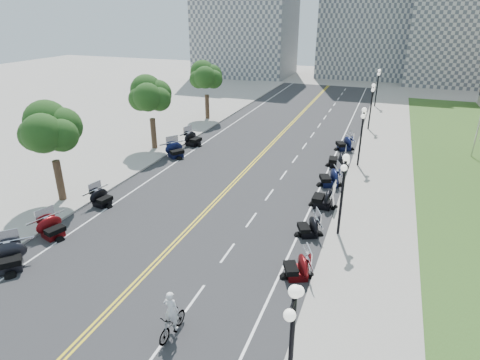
% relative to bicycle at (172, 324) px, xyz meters
% --- Properties ---
extents(ground, '(160.00, 160.00, 0.00)m').
position_rel_bicycle_xyz_m(ground, '(-3.35, 6.33, -0.56)').
color(ground, gray).
extents(road, '(16.00, 90.00, 0.01)m').
position_rel_bicycle_xyz_m(road, '(-3.35, 16.33, -0.56)').
color(road, '#333335').
rests_on(road, ground).
extents(centerline_yellow_a, '(0.12, 90.00, 0.00)m').
position_rel_bicycle_xyz_m(centerline_yellow_a, '(-3.47, 16.33, -0.55)').
color(centerline_yellow_a, yellow).
rests_on(centerline_yellow_a, road).
extents(centerline_yellow_b, '(0.12, 90.00, 0.00)m').
position_rel_bicycle_xyz_m(centerline_yellow_b, '(-3.23, 16.33, -0.55)').
color(centerline_yellow_b, yellow).
rests_on(centerline_yellow_b, road).
extents(edge_line_north, '(0.12, 90.00, 0.00)m').
position_rel_bicycle_xyz_m(edge_line_north, '(3.05, 16.33, -0.55)').
color(edge_line_north, white).
rests_on(edge_line_north, road).
extents(edge_line_south, '(0.12, 90.00, 0.00)m').
position_rel_bicycle_xyz_m(edge_line_south, '(-9.75, 16.33, -0.55)').
color(edge_line_south, white).
rests_on(edge_line_south, road).
extents(lane_dash_5, '(0.12, 2.00, 0.00)m').
position_rel_bicycle_xyz_m(lane_dash_5, '(-0.15, 2.33, -0.55)').
color(lane_dash_5, white).
rests_on(lane_dash_5, road).
extents(lane_dash_6, '(0.12, 2.00, 0.00)m').
position_rel_bicycle_xyz_m(lane_dash_6, '(-0.15, 6.33, -0.55)').
color(lane_dash_6, white).
rests_on(lane_dash_6, road).
extents(lane_dash_7, '(0.12, 2.00, 0.00)m').
position_rel_bicycle_xyz_m(lane_dash_7, '(-0.15, 10.33, -0.55)').
color(lane_dash_7, white).
rests_on(lane_dash_7, road).
extents(lane_dash_8, '(0.12, 2.00, 0.00)m').
position_rel_bicycle_xyz_m(lane_dash_8, '(-0.15, 14.33, -0.55)').
color(lane_dash_8, white).
rests_on(lane_dash_8, road).
extents(lane_dash_9, '(0.12, 2.00, 0.00)m').
position_rel_bicycle_xyz_m(lane_dash_9, '(-0.15, 18.33, -0.55)').
color(lane_dash_9, white).
rests_on(lane_dash_9, road).
extents(lane_dash_10, '(0.12, 2.00, 0.00)m').
position_rel_bicycle_xyz_m(lane_dash_10, '(-0.15, 22.33, -0.55)').
color(lane_dash_10, white).
rests_on(lane_dash_10, road).
extents(lane_dash_11, '(0.12, 2.00, 0.00)m').
position_rel_bicycle_xyz_m(lane_dash_11, '(-0.15, 26.33, -0.55)').
color(lane_dash_11, white).
rests_on(lane_dash_11, road).
extents(lane_dash_12, '(0.12, 2.00, 0.00)m').
position_rel_bicycle_xyz_m(lane_dash_12, '(-0.15, 30.33, -0.55)').
color(lane_dash_12, white).
rests_on(lane_dash_12, road).
extents(lane_dash_13, '(0.12, 2.00, 0.00)m').
position_rel_bicycle_xyz_m(lane_dash_13, '(-0.15, 34.33, -0.55)').
color(lane_dash_13, white).
rests_on(lane_dash_13, road).
extents(lane_dash_14, '(0.12, 2.00, 0.00)m').
position_rel_bicycle_xyz_m(lane_dash_14, '(-0.15, 38.33, -0.55)').
color(lane_dash_14, white).
rests_on(lane_dash_14, road).
extents(lane_dash_15, '(0.12, 2.00, 0.00)m').
position_rel_bicycle_xyz_m(lane_dash_15, '(-0.15, 42.33, -0.55)').
color(lane_dash_15, white).
rests_on(lane_dash_15, road).
extents(lane_dash_16, '(0.12, 2.00, 0.00)m').
position_rel_bicycle_xyz_m(lane_dash_16, '(-0.15, 46.33, -0.55)').
color(lane_dash_16, white).
rests_on(lane_dash_16, road).
extents(lane_dash_17, '(0.12, 2.00, 0.00)m').
position_rel_bicycle_xyz_m(lane_dash_17, '(-0.15, 50.33, -0.55)').
color(lane_dash_17, white).
rests_on(lane_dash_17, road).
extents(lane_dash_18, '(0.12, 2.00, 0.00)m').
position_rel_bicycle_xyz_m(lane_dash_18, '(-0.15, 54.33, -0.55)').
color(lane_dash_18, white).
rests_on(lane_dash_18, road).
extents(lane_dash_19, '(0.12, 2.00, 0.00)m').
position_rel_bicycle_xyz_m(lane_dash_19, '(-0.15, 58.33, -0.55)').
color(lane_dash_19, white).
rests_on(lane_dash_19, road).
extents(sidewalk_north, '(5.00, 90.00, 0.15)m').
position_rel_bicycle_xyz_m(sidewalk_north, '(7.15, 16.33, -0.49)').
color(sidewalk_north, '#9E9991').
rests_on(sidewalk_north, ground).
extents(sidewalk_south, '(5.00, 90.00, 0.15)m').
position_rel_bicycle_xyz_m(sidewalk_south, '(-13.85, 16.33, -0.49)').
color(sidewalk_south, '#9E9991').
rests_on(sidewalk_south, ground).
extents(lawn, '(9.00, 60.00, 0.10)m').
position_rel_bicycle_xyz_m(lawn, '(14.15, 24.33, -0.51)').
color(lawn, '#356023').
rests_on(lawn, ground).
extents(distant_block_a, '(18.00, 14.00, 26.00)m').
position_rel_bicycle_xyz_m(distant_block_a, '(-21.35, 68.33, 12.44)').
color(distant_block_a, gray).
rests_on(distant_block_a, ground).
extents(distant_block_c, '(20.00, 14.00, 22.00)m').
position_rel_bicycle_xyz_m(distant_block_c, '(18.65, 71.33, 10.44)').
color(distant_block_c, gray).
rests_on(distant_block_c, ground).
extents(street_lamp_1, '(0.50, 1.20, 4.90)m').
position_rel_bicycle_xyz_m(street_lamp_1, '(5.25, -1.67, 2.04)').
color(street_lamp_1, black).
rests_on(street_lamp_1, sidewalk_north).
extents(street_lamp_2, '(0.50, 1.20, 4.90)m').
position_rel_bicycle_xyz_m(street_lamp_2, '(5.25, 10.33, 2.04)').
color(street_lamp_2, black).
rests_on(street_lamp_2, sidewalk_north).
extents(street_lamp_3, '(0.50, 1.20, 4.90)m').
position_rel_bicycle_xyz_m(street_lamp_3, '(5.25, 22.33, 2.04)').
color(street_lamp_3, black).
rests_on(street_lamp_3, sidewalk_north).
extents(street_lamp_4, '(0.50, 1.20, 4.90)m').
position_rel_bicycle_xyz_m(street_lamp_4, '(5.25, 34.33, 2.04)').
color(street_lamp_4, black).
rests_on(street_lamp_4, sidewalk_north).
extents(street_lamp_5, '(0.50, 1.20, 4.90)m').
position_rel_bicycle_xyz_m(street_lamp_5, '(5.25, 46.33, 2.04)').
color(street_lamp_5, black).
rests_on(street_lamp_5, sidewalk_north).
extents(tree_2, '(4.80, 4.80, 9.20)m').
position_rel_bicycle_xyz_m(tree_2, '(-13.35, 8.33, 4.19)').
color(tree_2, '#235619').
rests_on(tree_2, sidewalk_south).
extents(tree_3, '(4.80, 4.80, 9.20)m').
position_rel_bicycle_xyz_m(tree_3, '(-13.35, 20.33, 4.19)').
color(tree_3, '#235619').
rests_on(tree_3, sidewalk_south).
extents(tree_4, '(4.80, 4.80, 9.20)m').
position_rel_bicycle_xyz_m(tree_4, '(-13.35, 32.33, 4.19)').
color(tree_4, '#235619').
rests_on(tree_4, sidewalk_south).
extents(motorcycle_n_5, '(2.54, 2.54, 1.34)m').
position_rel_bicycle_xyz_m(motorcycle_n_5, '(3.88, 5.55, 0.11)').
color(motorcycle_n_5, '#590A0C').
rests_on(motorcycle_n_5, road).
extents(motorcycle_n_6, '(2.48, 2.48, 1.30)m').
position_rel_bicycle_xyz_m(motorcycle_n_6, '(3.60, 9.74, 0.09)').
color(motorcycle_n_6, black).
rests_on(motorcycle_n_6, road).
extents(motorcycle_n_7, '(2.22, 2.22, 1.53)m').
position_rel_bicycle_xyz_m(motorcycle_n_7, '(3.78, 13.77, 0.20)').
color(motorcycle_n_7, black).
rests_on(motorcycle_n_7, road).
extents(motorcycle_n_8, '(2.80, 2.80, 1.51)m').
position_rel_bicycle_xyz_m(motorcycle_n_8, '(3.62, 17.50, 0.19)').
color(motorcycle_n_8, black).
rests_on(motorcycle_n_8, road).
extents(motorcycle_n_9, '(2.29, 2.29, 1.49)m').
position_rel_bicycle_xyz_m(motorcycle_n_9, '(3.59, 21.74, 0.18)').
color(motorcycle_n_9, black).
rests_on(motorcycle_n_9, road).
extents(motorcycle_n_10, '(2.82, 2.82, 1.47)m').
position_rel_bicycle_xyz_m(motorcycle_n_10, '(3.59, 26.45, 0.17)').
color(motorcycle_n_10, black).
rests_on(motorcycle_n_10, road).
extents(motorcycle_s_4, '(3.14, 3.14, 1.55)m').
position_rel_bicycle_xyz_m(motorcycle_s_4, '(-10.07, 1.07, 0.21)').
color(motorcycle_s_4, black).
rests_on(motorcycle_s_4, road).
extents(motorcycle_s_5, '(2.46, 2.46, 1.38)m').
position_rel_bicycle_xyz_m(motorcycle_s_5, '(-10.38, 4.32, 0.13)').
color(motorcycle_s_5, '#590A0C').
rests_on(motorcycle_s_5, road).
extents(motorcycle_s_6, '(2.14, 2.14, 1.29)m').
position_rel_bicycle_xyz_m(motorcycle_s_6, '(-10.34, 8.73, 0.08)').
color(motorcycle_s_6, black).
rests_on(motorcycle_s_6, road).
extents(motorcycle_s_8, '(2.98, 2.98, 1.50)m').
position_rel_bicycle_xyz_m(motorcycle_s_8, '(-10.38, 19.05, 0.18)').
color(motorcycle_s_8, black).
rests_on(motorcycle_s_8, road).
extents(motorcycle_s_9, '(2.54, 2.54, 1.51)m').
position_rel_bicycle_xyz_m(motorcycle_s_9, '(-10.46, 22.70, 0.19)').
color(motorcycle_s_9, black).
rests_on(motorcycle_s_9, road).
extents(bicycle, '(0.66, 1.91, 1.13)m').
position_rel_bicycle_xyz_m(bicycle, '(0.00, 0.00, 0.00)').
color(bicycle, '#A51414').
rests_on(bicycle, road).
extents(cyclist_rider, '(0.65, 0.43, 1.79)m').
position_rel_bicycle_xyz_m(cyclist_rider, '(0.00, 0.00, 1.46)').
color(cyclist_rider, white).
rests_on(cyclist_rider, bicycle).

